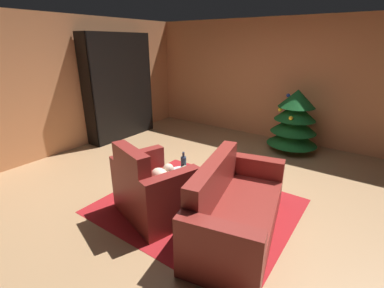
{
  "coord_description": "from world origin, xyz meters",
  "views": [
    {
      "loc": [
        1.82,
        -2.85,
        2.04
      ],
      "look_at": [
        -0.21,
        0.02,
        0.72
      ],
      "focal_mm": 25.53,
      "sensor_mm": 36.0,
      "label": 1
    }
  ],
  "objects_px": {
    "coffee_table": "(187,180)",
    "decorated_tree": "(294,121)",
    "bottle_on_table": "(184,164)",
    "armchair_red": "(152,191)",
    "couch_red": "(234,210)",
    "book_stack_on_table": "(186,172)",
    "bookshelf_unit": "(123,89)"
  },
  "relations": [
    {
      "from": "armchair_red",
      "to": "coffee_table",
      "type": "distance_m",
      "value": 0.47
    },
    {
      "from": "couch_red",
      "to": "book_stack_on_table",
      "type": "relative_size",
      "value": 8.76
    },
    {
      "from": "bookshelf_unit",
      "to": "coffee_table",
      "type": "height_order",
      "value": "bookshelf_unit"
    },
    {
      "from": "book_stack_on_table",
      "to": "bottle_on_table",
      "type": "distance_m",
      "value": 0.16
    },
    {
      "from": "coffee_table",
      "to": "decorated_tree",
      "type": "bearing_deg",
      "value": 79.11
    },
    {
      "from": "coffee_table",
      "to": "bottle_on_table",
      "type": "relative_size",
      "value": 2.68
    },
    {
      "from": "bottle_on_table",
      "to": "armchair_red",
      "type": "bearing_deg",
      "value": -98.11
    },
    {
      "from": "bookshelf_unit",
      "to": "decorated_tree",
      "type": "bearing_deg",
      "value": 19.45
    },
    {
      "from": "armchair_red",
      "to": "book_stack_on_table",
      "type": "bearing_deg",
      "value": 66.11
    },
    {
      "from": "armchair_red",
      "to": "bottle_on_table",
      "type": "distance_m",
      "value": 0.58
    },
    {
      "from": "bookshelf_unit",
      "to": "couch_red",
      "type": "xyz_separation_m",
      "value": [
        3.65,
        -1.7,
        -0.78
      ]
    },
    {
      "from": "coffee_table",
      "to": "bottle_on_table",
      "type": "height_order",
      "value": "bottle_on_table"
    },
    {
      "from": "coffee_table",
      "to": "decorated_tree",
      "type": "height_order",
      "value": "decorated_tree"
    },
    {
      "from": "armchair_red",
      "to": "book_stack_on_table",
      "type": "xyz_separation_m",
      "value": [
        0.2,
        0.44,
        0.13
      ]
    },
    {
      "from": "armchair_red",
      "to": "couch_red",
      "type": "xyz_separation_m",
      "value": [
        0.98,
        0.27,
        -0.04
      ]
    },
    {
      "from": "bottle_on_table",
      "to": "decorated_tree",
      "type": "height_order",
      "value": "decorated_tree"
    },
    {
      "from": "decorated_tree",
      "to": "couch_red",
      "type": "bearing_deg",
      "value": -85.65
    },
    {
      "from": "bookshelf_unit",
      "to": "decorated_tree",
      "type": "distance_m",
      "value": 3.66
    },
    {
      "from": "bookshelf_unit",
      "to": "bottle_on_table",
      "type": "relative_size",
      "value": 8.14
    },
    {
      "from": "book_stack_on_table",
      "to": "bottle_on_table",
      "type": "relative_size",
      "value": 0.75
    },
    {
      "from": "couch_red",
      "to": "coffee_table",
      "type": "height_order",
      "value": "couch_red"
    },
    {
      "from": "armchair_red",
      "to": "bookshelf_unit",
      "type": "bearing_deg",
      "value": 143.51
    },
    {
      "from": "couch_red",
      "to": "book_stack_on_table",
      "type": "height_order",
      "value": "couch_red"
    },
    {
      "from": "book_stack_on_table",
      "to": "couch_red",
      "type": "bearing_deg",
      "value": -12.2
    },
    {
      "from": "couch_red",
      "to": "decorated_tree",
      "type": "height_order",
      "value": "decorated_tree"
    },
    {
      "from": "book_stack_on_table",
      "to": "decorated_tree",
      "type": "xyz_separation_m",
      "value": [
        0.57,
        2.74,
        0.15
      ]
    },
    {
      "from": "coffee_table",
      "to": "bottle_on_table",
      "type": "distance_m",
      "value": 0.25
    },
    {
      "from": "decorated_tree",
      "to": "bottle_on_table",
      "type": "bearing_deg",
      "value": -104.52
    },
    {
      "from": "couch_red",
      "to": "coffee_table",
      "type": "xyz_separation_m",
      "value": [
        -0.76,
        0.13,
        0.08
      ]
    },
    {
      "from": "bookshelf_unit",
      "to": "armchair_red",
      "type": "xyz_separation_m",
      "value": [
        2.67,
        -1.97,
        -0.74
      ]
    },
    {
      "from": "coffee_table",
      "to": "couch_red",
      "type": "bearing_deg",
      "value": -10.01
    },
    {
      "from": "book_stack_on_table",
      "to": "decorated_tree",
      "type": "relative_size",
      "value": 0.17
    }
  ]
}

